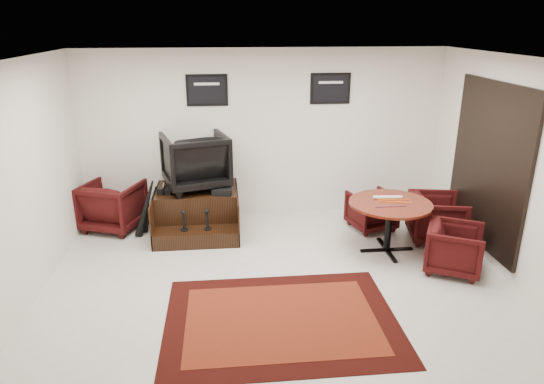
{
  "coord_description": "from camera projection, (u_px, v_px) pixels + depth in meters",
  "views": [
    {
      "loc": [
        -0.66,
        -5.39,
        3.2
      ],
      "look_at": [
        -0.02,
        0.9,
        0.95
      ],
      "focal_mm": 32.0,
      "sensor_mm": 36.0,
      "label": 1
    }
  ],
  "objects": [
    {
      "name": "area_rug",
      "position": [
        281.0,
        320.0,
        5.47
      ],
      "size": [
        2.61,
        1.96,
        0.01
      ],
      "color": "black",
      "rests_on": "ground"
    },
    {
      "name": "table_chair_back",
      "position": [
        372.0,
        209.0,
        7.8
      ],
      "size": [
        0.79,
        0.76,
        0.67
      ],
      "primitive_type": "imported",
      "rotation": [
        0.0,
        0.0,
        3.41
      ],
      "color": "black",
      "rests_on": "ground"
    },
    {
      "name": "table_chair_corner",
      "position": [
        455.0,
        246.0,
        6.45
      ],
      "size": [
        0.9,
        0.92,
        0.72
      ],
      "primitive_type": "imported",
      "rotation": [
        0.0,
        0.0,
        1.09
      ],
      "color": "black",
      "rests_on": "ground"
    },
    {
      "name": "ground",
      "position": [
        281.0,
        286.0,
        6.19
      ],
      "size": [
        6.0,
        6.0,
        0.0
      ],
      "primitive_type": "plane",
      "color": "beige",
      "rests_on": "ground"
    },
    {
      "name": "room_shell",
      "position": [
        314.0,
        147.0,
        5.75
      ],
      "size": [
        6.02,
        5.02,
        2.81
      ],
      "color": "silver",
      "rests_on": "ground"
    },
    {
      "name": "umbrella_black",
      "position": [
        145.0,
        208.0,
        7.46
      ],
      "size": [
        0.35,
        0.13,
        0.94
      ],
      "primitive_type": null,
      "color": "black",
      "rests_on": "ground"
    },
    {
      "name": "paper_roll",
      "position": [
        388.0,
        197.0,
        7.0
      ],
      "size": [
        0.42,
        0.08,
        0.05
      ],
      "primitive_type": "cylinder",
      "rotation": [
        0.0,
        1.57,
        -0.08
      ],
      "color": "silver",
      "rests_on": "meeting_table"
    },
    {
      "name": "polish_kit",
      "position": [
        222.0,
        192.0,
        7.44
      ],
      "size": [
        0.32,
        0.25,
        0.1
      ],
      "primitive_type": "cube",
      "rotation": [
        0.0,
        0.0,
        -0.19
      ],
      "color": "black",
      "rests_on": "shine_podium"
    },
    {
      "name": "shine_podium",
      "position": [
        198.0,
        211.0,
        7.77
      ],
      "size": [
        1.3,
        1.34,
        0.67
      ],
      "color": "black",
      "rests_on": "ground"
    },
    {
      "name": "shoes_pair",
      "position": [
        166.0,
        189.0,
        7.53
      ],
      "size": [
        0.27,
        0.32,
        0.1
      ],
      "color": "black",
      "rests_on": "shine_podium"
    },
    {
      "name": "shine_chair",
      "position": [
        195.0,
        158.0,
        7.61
      ],
      "size": [
        1.15,
        1.11,
        0.98
      ],
      "primitive_type": "imported",
      "rotation": [
        0.0,
        0.0,
        3.42
      ],
      "color": "black",
      "rests_on": "shine_podium"
    },
    {
      "name": "table_chair_window",
      "position": [
        437.0,
        216.0,
        7.37
      ],
      "size": [
        0.85,
        0.89,
        0.79
      ],
      "primitive_type": "imported",
      "rotation": [
        0.0,
        0.0,
        1.38
      ],
      "color": "black",
      "rests_on": "ground"
    },
    {
      "name": "meeting_table",
      "position": [
        390.0,
        208.0,
        6.9
      ],
      "size": [
        1.17,
        1.17,
        0.76
      ],
      "color": "#4E110B",
      "rests_on": "ground"
    },
    {
      "name": "table_clutter",
      "position": [
        393.0,
        202.0,
        6.87
      ],
      "size": [
        0.57,
        0.31,
        0.01
      ],
      "color": "orange",
      "rests_on": "meeting_table"
    },
    {
      "name": "armchair_side",
      "position": [
        113.0,
        203.0,
        7.78
      ],
      "size": [
        1.05,
        1.02,
        0.86
      ],
      "primitive_type": "imported",
      "rotation": [
        0.0,
        0.0,
        2.79
      ],
      "color": "black",
      "rests_on": "ground"
    },
    {
      "name": "umbrella_hooked",
      "position": [
        150.0,
        209.0,
        7.63
      ],
      "size": [
        0.3,
        0.11,
        0.79
      ],
      "primitive_type": null,
      "color": "black",
      "rests_on": "ground"
    }
  ]
}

